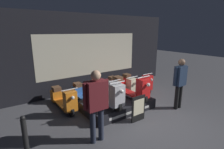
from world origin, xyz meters
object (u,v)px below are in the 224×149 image
(scooter_display_left, at_px, (105,94))
(street_bollard, at_px, (26,141))
(scooter_backrow_2, at_px, (105,90))
(scooter_backrow_3, at_px, (122,86))
(scooter_backrow_4, at_px, (136,82))
(scooter_backrow_1, at_px, (86,94))
(scooter_display_right, at_px, (130,88))
(price_sign_board, at_px, (138,108))
(person_left_browsing, at_px, (96,100))
(scooter_backrow_0, at_px, (63,99))
(person_right_browsing, at_px, (180,80))

(scooter_display_left, height_order, street_bollard, scooter_display_left)
(scooter_backrow_2, xyz_separation_m, scooter_backrow_3, (0.82, 0.00, 0.00))
(scooter_backrow_3, bearing_deg, scooter_backrow_4, 0.00)
(scooter_backrow_1, bearing_deg, scooter_display_left, -83.63)
(scooter_backrow_1, height_order, scooter_backrow_4, same)
(scooter_display_right, relative_size, price_sign_board, 2.29)
(scooter_backrow_1, height_order, street_bollard, street_bollard)
(scooter_backrow_2, distance_m, scooter_backrow_4, 1.63)
(scooter_backrow_3, height_order, person_left_browsing, person_left_browsing)
(scooter_backrow_4, relative_size, price_sign_board, 2.29)
(scooter_backrow_1, bearing_deg, person_left_browsing, -110.18)
(person_left_browsing, bearing_deg, scooter_backrow_4, 33.66)
(scooter_backrow_2, xyz_separation_m, price_sign_board, (-0.17, -2.02, 0.04))
(scooter_backrow_3, distance_m, scooter_backrow_4, 0.82)
(scooter_backrow_0, bearing_deg, person_left_browsing, -89.40)
(street_bollard, bearing_deg, person_left_browsing, -3.70)
(scooter_backrow_1, distance_m, person_left_browsing, 2.40)
(person_right_browsing, bearing_deg, scooter_backrow_2, 124.67)
(scooter_backrow_1, distance_m, scooter_backrow_3, 1.63)
(scooter_backrow_1, xyz_separation_m, street_bollard, (-2.27, -2.06, 0.18))
(scooter_display_right, relative_size, scooter_backrow_1, 1.00)
(scooter_display_right, distance_m, person_left_browsing, 2.23)
(price_sign_board, bearing_deg, scooter_backrow_4, 48.24)
(scooter_display_left, distance_m, scooter_backrow_4, 2.59)
(person_left_browsing, distance_m, person_right_browsing, 3.10)
(scooter_backrow_3, height_order, street_bollard, street_bollard)
(person_right_browsing, bearing_deg, scooter_backrow_4, 86.31)
(scooter_backrow_1, relative_size, scooter_backrow_2, 1.00)
(person_right_browsing, distance_m, price_sign_board, 1.77)
(scooter_backrow_1, xyz_separation_m, scooter_backrow_3, (1.63, 0.00, 0.00))
(scooter_backrow_0, relative_size, scooter_backrow_4, 1.00)
(scooter_backrow_2, bearing_deg, scooter_backrow_4, 0.00)
(scooter_backrow_3, relative_size, street_bollard, 1.67)
(scooter_backrow_4, bearing_deg, scooter_backrow_0, 180.00)
(scooter_display_right, height_order, person_right_browsing, person_right_browsing)
(person_left_browsing, xyz_separation_m, street_bollard, (-1.47, 0.10, -0.50))
(scooter_display_right, distance_m, person_right_browsing, 1.64)
(scooter_backrow_4, height_order, street_bollard, street_bollard)
(price_sign_board, bearing_deg, scooter_display_left, 118.84)
(scooter_backrow_1, distance_m, person_right_browsing, 3.22)
(scooter_display_right, height_order, street_bollard, scooter_display_right)
(scooter_backrow_3, relative_size, price_sign_board, 2.29)
(street_bollard, bearing_deg, scooter_backrow_4, 23.63)
(scooter_display_left, xyz_separation_m, scooter_backrow_3, (1.51, 1.08, -0.32))
(person_right_browsing, relative_size, street_bollard, 1.59)
(scooter_display_right, relative_size, person_right_browsing, 1.05)
(scooter_backrow_1, bearing_deg, street_bollard, -137.71)
(scooter_backrow_0, distance_m, scooter_backrow_2, 1.63)
(scooter_backrow_0, distance_m, person_right_browsing, 3.85)
(scooter_backrow_2, height_order, scooter_backrow_3, same)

